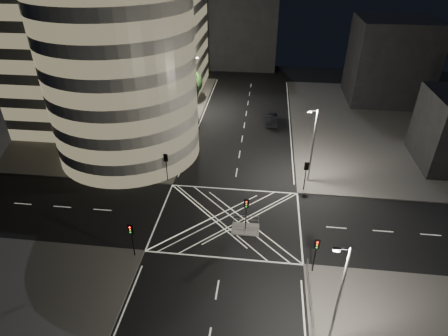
# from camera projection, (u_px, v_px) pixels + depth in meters

# --- Properties ---
(ground) EXTENTS (120.00, 120.00, 0.00)m
(ground) POSITION_uv_depth(u_px,v_px,m) (229.00, 219.00, 42.62)
(ground) COLOR black
(ground) RESTS_ON ground
(sidewalk_far_left) EXTENTS (42.00, 42.00, 0.15)m
(sidewalk_far_left) POSITION_uv_depth(u_px,v_px,m) (87.00, 112.00, 68.19)
(sidewalk_far_left) COLOR #585552
(sidewalk_far_left) RESTS_ON ground
(sidewalk_far_right) EXTENTS (42.00, 42.00, 0.15)m
(sidewalk_far_right) POSITION_uv_depth(u_px,v_px,m) (418.00, 129.00, 62.44)
(sidewalk_far_right) COLOR #585552
(sidewalk_far_right) RESTS_ON ground
(central_island) EXTENTS (3.00, 2.00, 0.15)m
(central_island) POSITION_uv_depth(u_px,v_px,m) (245.00, 229.00, 41.11)
(central_island) COLOR slate
(central_island) RESTS_ON ground
(office_tower_curved) EXTENTS (30.00, 29.00, 27.20)m
(office_tower_curved) POSITION_uv_depth(u_px,v_px,m) (100.00, 57.00, 53.74)
(office_tower_curved) COLOR gray
(office_tower_curved) RESTS_ON sidewalk_far_left
(office_block_rear) EXTENTS (24.00, 16.00, 22.00)m
(office_block_rear) POSITION_uv_depth(u_px,v_px,m) (142.00, 32.00, 74.26)
(office_block_rear) COLOR gray
(office_block_rear) RESTS_ON sidewalk_far_left
(building_right_far) EXTENTS (14.00, 12.00, 15.00)m
(building_right_far) POSITION_uv_depth(u_px,v_px,m) (390.00, 61.00, 69.67)
(building_right_far) COLOR black
(building_right_far) RESTS_ON sidewalk_far_right
(building_far_end) EXTENTS (18.00, 8.00, 18.00)m
(building_far_end) POSITION_uv_depth(u_px,v_px,m) (238.00, 29.00, 87.09)
(building_far_end) COLOR black
(building_far_end) RESTS_ON ground
(tree_a) EXTENTS (3.94, 3.94, 6.41)m
(tree_a) POSITION_uv_depth(u_px,v_px,m) (157.00, 144.00, 48.96)
(tree_a) COLOR black
(tree_a) RESTS_ON sidewalk_far_left
(tree_b) EXTENTS (3.96, 3.96, 6.42)m
(tree_b) POSITION_uv_depth(u_px,v_px,m) (168.00, 124.00, 54.02)
(tree_b) COLOR black
(tree_b) RESTS_ON sidewalk_far_left
(tree_c) EXTENTS (3.63, 3.63, 6.76)m
(tree_c) POSITION_uv_depth(u_px,v_px,m) (177.00, 105.00, 58.80)
(tree_c) COLOR black
(tree_c) RESTS_ON sidewalk_far_left
(tree_d) EXTENTS (4.95, 4.95, 7.76)m
(tree_d) POSITION_uv_depth(u_px,v_px,m) (185.00, 90.00, 63.72)
(tree_d) COLOR black
(tree_d) RESTS_ON sidewalk_far_left
(tree_e) EXTENTS (4.11, 4.11, 6.63)m
(tree_e) POSITION_uv_depth(u_px,v_px,m) (191.00, 82.00, 69.12)
(tree_e) COLOR black
(tree_e) RESTS_ON sidewalk_far_left
(traffic_signal_fl) EXTENTS (0.55, 0.22, 4.00)m
(traffic_signal_fl) POSITION_uv_depth(u_px,v_px,m) (166.00, 162.00, 47.67)
(traffic_signal_fl) COLOR black
(traffic_signal_fl) RESTS_ON sidewalk_far_left
(traffic_signal_nl) EXTENTS (0.55, 0.22, 4.00)m
(traffic_signal_nl) POSITION_uv_depth(u_px,v_px,m) (131.00, 234.00, 36.22)
(traffic_signal_nl) COLOR black
(traffic_signal_nl) RESTS_ON sidewalk_near_left
(traffic_signal_fr) EXTENTS (0.55, 0.22, 4.00)m
(traffic_signal_fr) POSITION_uv_depth(u_px,v_px,m) (306.00, 171.00, 45.93)
(traffic_signal_fr) COLOR black
(traffic_signal_fr) RESTS_ON sidewalk_far_right
(traffic_signal_nr) EXTENTS (0.55, 0.22, 4.00)m
(traffic_signal_nr) POSITION_uv_depth(u_px,v_px,m) (316.00, 250.00, 34.47)
(traffic_signal_nr) COLOR black
(traffic_signal_nr) RESTS_ON sidewalk_near_right
(traffic_signal_island) EXTENTS (0.55, 0.22, 4.00)m
(traffic_signal_island) POSITION_uv_depth(u_px,v_px,m) (246.00, 209.00, 39.61)
(traffic_signal_island) COLOR black
(traffic_signal_island) RESTS_ON central_island
(street_lamp_left_near) EXTENTS (1.25, 0.25, 10.00)m
(street_lamp_left_near) POSITION_uv_depth(u_px,v_px,m) (169.00, 126.00, 50.72)
(street_lamp_left_near) COLOR slate
(street_lamp_left_near) RESTS_ON sidewalk_far_left
(street_lamp_left_far) EXTENTS (1.25, 0.25, 10.00)m
(street_lamp_left_far) POSITION_uv_depth(u_px,v_px,m) (194.00, 82.00, 65.88)
(street_lamp_left_far) COLOR slate
(street_lamp_left_far) RESTS_ON sidewalk_far_left
(street_lamp_right_far) EXTENTS (1.25, 0.25, 10.00)m
(street_lamp_right_far) POSITION_uv_depth(u_px,v_px,m) (312.00, 144.00, 46.32)
(street_lamp_right_far) COLOR slate
(street_lamp_right_far) RESTS_ON sidewalk_far_right
(street_lamp_right_near) EXTENTS (1.25, 0.25, 10.00)m
(street_lamp_right_near) POSITION_uv_depth(u_px,v_px,m) (339.00, 294.00, 26.95)
(street_lamp_right_near) COLOR slate
(street_lamp_right_near) RESTS_ON sidewalk_near_right
(railing_near_right) EXTENTS (0.06, 11.70, 1.10)m
(railing_near_right) POSITION_uv_depth(u_px,v_px,m) (312.00, 314.00, 31.19)
(railing_near_right) COLOR slate
(railing_near_right) RESTS_ON sidewalk_near_right
(railing_island_south) EXTENTS (2.80, 0.06, 1.10)m
(railing_island_south) POSITION_uv_depth(u_px,v_px,m) (245.00, 230.00, 40.03)
(railing_island_south) COLOR slate
(railing_island_south) RESTS_ON central_island
(railing_island_north) EXTENTS (2.80, 0.06, 1.10)m
(railing_island_north) POSITION_uv_depth(u_px,v_px,m) (246.00, 219.00, 41.54)
(railing_island_north) COLOR slate
(railing_island_north) RESTS_ON central_island
(sedan) EXTENTS (1.92, 5.22, 1.71)m
(sedan) POSITION_uv_depth(u_px,v_px,m) (272.00, 119.00, 63.75)
(sedan) COLOR black
(sedan) RESTS_ON ground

